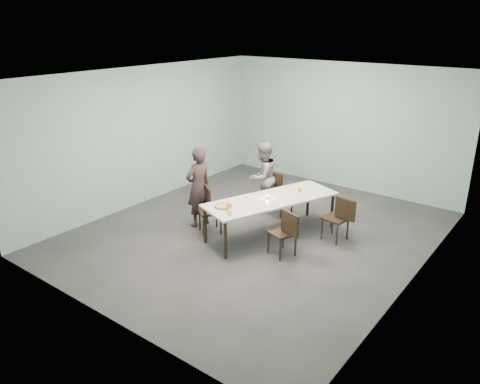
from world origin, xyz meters
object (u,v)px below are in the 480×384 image
Objects in this scene: pizza at (223,206)px; side_plate at (248,205)px; diner_near at (198,187)px; chair_near_left at (209,206)px; chair_far_left at (278,190)px; chair_near_right at (285,230)px; chair_far_right at (339,216)px; diner_far at (263,177)px; beer_glass at (229,207)px; table at (271,201)px; water_tumbler at (230,213)px; amber_tumbler at (299,190)px; tealight at (268,197)px.

side_plate is (0.31, 0.33, -0.01)m from pizza.
chair_near_left is at bearing 86.67° from diner_near.
chair_far_left and chair_near_right have the same top height.
chair_far_right is 2.77m from diner_near.
diner_far is 4.47× the size of pizza.
chair_near_left is at bearing -3.93° from diner_far.
diner_near is 10.81× the size of beer_glass.
chair_near_left is 1.68m from chair_far_left.
chair_near_left is 1.00× the size of chair_near_right.
pizza is at bearing -133.53° from side_plate.
chair_near_right is 5.80× the size of beer_glass.
table is 3.16× the size of chair_near_left.
chair_near_left is 1.76m from chair_near_right.
water_tumbler is 1.77m from amber_tumbler.
diner_near is at bearing -160.55° from tealight.
side_plate is (-0.81, 0.02, 0.25)m from chair_near_right.
diner_far is 27.16× the size of tealight.
beer_glass reaches higher than chair_near_right.
diner_near reaches higher than chair_far_right.
water_tumbler is 1.12× the size of amber_tumbler.
chair_far_right is at bearing 120.57° from diner_near.
pizza is at bearing 8.11° from chair_near_left.
chair_near_right reaches higher than pizza.
diner_near is at bearing 16.02° from chair_near_right.
chair_near_right is 9.67× the size of water_tumbler.
chair_near_right is 1.00× the size of chair_far_right.
chair_near_right is 2.56× the size of pizza.
chair_near_left is 1.00× the size of chair_far_left.
beer_glass reaches higher than chair_near_left.
chair_near_left is 4.83× the size of side_plate.
chair_far_right is at bearing -5.12° from amber_tumbler.
tealight reaches higher than pizza.
diner_far reaches higher than chair_near_right.
chair_far_left is 1.16m from tealight.
water_tumbler is at bearing -90.07° from side_plate.
beer_glass is (-0.94, -0.39, 0.32)m from chair_near_right.
diner_far is at bearing 129.42° from tealight.
chair_near_right is at bearing 32.60° from water_tumbler.
side_plate is 3.21× the size of tealight.
chair_far_left is 5.80× the size of beer_glass.
pizza is 6.07× the size of tealight.
beer_glass is at bearing 22.52° from diner_far.
chair_near_left is at bearing 153.39° from beer_glass.
diner_far is at bearing 132.34° from table.
pizza is (-1.59, -1.44, 0.27)m from chair_far_right.
diner_near is at bearing 157.33° from beer_glass.
beer_glass is 0.97m from tealight.
side_plate is at bearing 35.55° from chair_near_left.
chair_far_right is at bearing 62.29° from chair_near_left.
chair_near_left is at bearing -152.09° from tealight.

